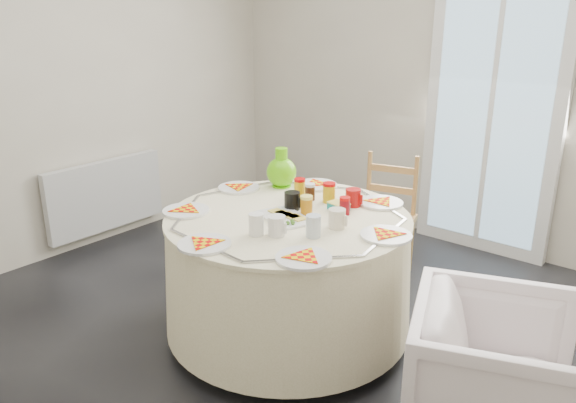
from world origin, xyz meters
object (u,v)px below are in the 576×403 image
Objects in this scene: table at (288,274)px; armchair at (498,361)px; wooden_chair at (384,212)px; green_pitcher at (281,163)px; radiator at (106,195)px.

armchair reaches higher than table.
wooden_chair is 1.59m from armchair.
green_pitcher is at bearing 52.22° from armchair.
armchair is at bearing 2.79° from green_pitcher.
table is at bearing -3.96° from radiator.
armchair reaches higher than radiator.
radiator is at bearing -172.11° from wooden_chair.
green_pitcher is (-0.40, -0.60, 0.40)m from wooden_chair.
table is 0.99m from wooden_chair.
radiator is at bearing 176.04° from table.
armchair is at bearing -4.44° from table.
table is 5.65× the size of green_pitcher.
wooden_chair is 0.83m from green_pitcher.
radiator is 1.18× the size of wooden_chair.
radiator is 4.17× the size of green_pitcher.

